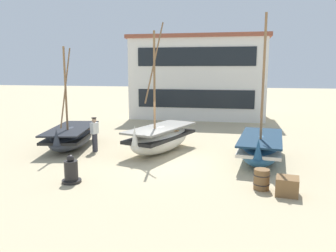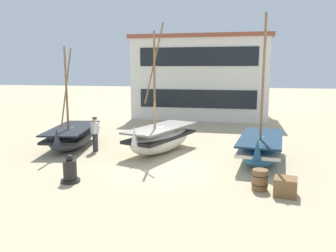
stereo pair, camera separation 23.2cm
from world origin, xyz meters
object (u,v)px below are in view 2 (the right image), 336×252
object	(u,v)px
harbor_building_main	(202,77)
wooden_barrel	(260,180)
fishing_boat_centre_large	(161,138)
fisherman_by_hull	(95,134)
cargo_crate	(285,187)
capstan_winch	(70,171)
fishing_boat_far_right	(261,148)
fishing_boat_near_left	(72,136)

from	to	relation	value
harbor_building_main	wooden_barrel	bearing A→B (deg)	-77.19
fishing_boat_centre_large	harbor_building_main	bearing A→B (deg)	88.07
fisherman_by_hull	cargo_crate	bearing A→B (deg)	-26.83
fishing_boat_centre_large	wooden_barrel	xyz separation A→B (m)	(4.44, -4.41, -0.34)
capstan_winch	harbor_building_main	size ratio (longest dim) A/B	0.09
fisherman_by_hull	cargo_crate	world-z (taller)	fisherman_by_hull
fishing_boat_centre_large	capstan_winch	bearing A→B (deg)	-113.19
fishing_boat_far_right	wooden_barrel	world-z (taller)	fishing_boat_far_right
capstan_winch	cargo_crate	bearing A→B (deg)	1.89
wooden_barrel	fishing_boat_near_left	bearing A→B (deg)	154.15
fishing_boat_far_right	capstan_winch	bearing A→B (deg)	-148.01
fisherman_by_hull	cargo_crate	size ratio (longest dim) A/B	2.40
fishing_boat_far_right	harbor_building_main	size ratio (longest dim) A/B	0.56
capstan_winch	wooden_barrel	distance (m)	6.62
fishing_boat_near_left	fishing_boat_far_right	size ratio (longest dim) A/B	0.82
harbor_building_main	fisherman_by_hull	bearing A→B (deg)	-104.86
fishing_boat_near_left	cargo_crate	bearing A→B (deg)	-25.80
wooden_barrel	fisherman_by_hull	bearing A→B (deg)	153.01
fishing_boat_near_left	harbor_building_main	bearing A→B (deg)	68.60
fishing_boat_far_right	capstan_winch	size ratio (longest dim) A/B	6.14
fishing_boat_far_right	harbor_building_main	world-z (taller)	harbor_building_main
wooden_barrel	cargo_crate	bearing A→B (deg)	-25.19
fishing_boat_centre_large	harbor_building_main	xyz separation A→B (m)	(0.44, 13.17, 2.63)
fishing_boat_near_left	fishing_boat_far_right	distance (m)	9.39
fishing_boat_near_left	cargo_crate	size ratio (longest dim) A/B	7.22
harbor_building_main	fishing_boat_near_left	bearing A→B (deg)	-111.40
capstan_winch	cargo_crate	size ratio (longest dim) A/B	1.44
fishing_boat_centre_large	capstan_winch	size ratio (longest dim) A/B	6.07
fisherman_by_hull	fishing_boat_far_right	bearing A→B (deg)	-1.82
capstan_winch	fisherman_by_hull	bearing A→B (deg)	103.03
fishing_boat_far_right	wooden_barrel	distance (m)	3.65
fisherman_by_hull	harbor_building_main	bearing A→B (deg)	75.14
capstan_winch	wooden_barrel	size ratio (longest dim) A/B	1.44
fishing_boat_centre_large	fishing_boat_far_right	bearing A→B (deg)	-9.44
fishing_boat_near_left	wooden_barrel	world-z (taller)	fishing_boat_near_left
cargo_crate	harbor_building_main	world-z (taller)	harbor_building_main
cargo_crate	harbor_building_main	xyz separation A→B (m)	(-4.77, 17.95, 3.03)
fishing_boat_centre_large	wooden_barrel	world-z (taller)	fishing_boat_centre_large
fishing_boat_centre_large	harbor_building_main	size ratio (longest dim) A/B	0.56
fishing_boat_near_left	fishing_boat_centre_large	bearing A→B (deg)	-0.29
fishing_boat_centre_large	fisherman_by_hull	size ratio (longest dim) A/B	3.64
fishing_boat_near_left	fisherman_by_hull	size ratio (longest dim) A/B	3.00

